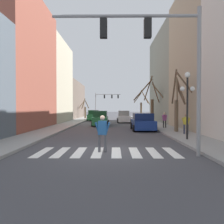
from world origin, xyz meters
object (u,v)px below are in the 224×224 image
at_px(street_tree_right_mid, 85,109).
at_px(pedestrian_waiting_at_curb, 165,119).
at_px(traffic_signal_far, 105,99).
at_px(street_tree_right_far, 142,106).
at_px(traffic_signal_near, 158,48).
at_px(street_lamp_right_corner, 187,92).
at_px(car_driving_away_lane, 101,119).
at_px(car_parked_right_far, 94,116).
at_px(pedestrian_on_left_sidewalk, 102,130).
at_px(car_parked_right_mid, 143,122).
at_px(street_tree_right_near, 178,102).
at_px(pedestrian_on_right_sidewalk, 186,122).
at_px(street_tree_left_far, 152,103).
at_px(car_at_intersection, 124,117).

bearing_deg(street_tree_right_mid, pedestrian_waiting_at_curb, -62.56).
relative_size(traffic_signal_far, street_tree_right_far, 1.05).
bearing_deg(traffic_signal_near, traffic_signal_far, 95.52).
xyz_separation_m(street_lamp_right_corner, car_driving_away_lane, (-6.37, 13.04, -2.35)).
bearing_deg(street_tree_right_far, car_parked_right_far, -142.83).
xyz_separation_m(traffic_signal_far, street_tree_right_mid, (-3.70, -8.78, -2.38)).
xyz_separation_m(pedestrian_on_left_sidewalk, street_tree_right_mid, (-5.33, 33.03, 0.91)).
height_order(car_driving_away_lane, pedestrian_on_left_sidewalk, car_driving_away_lane).
bearing_deg(car_parked_right_mid, street_tree_right_near, -133.04).
height_order(pedestrian_on_left_sidewalk, pedestrian_on_right_sidewalk, pedestrian_on_left_sidewalk).
relative_size(car_parked_right_mid, pedestrian_waiting_at_curb, 2.89).
bearing_deg(car_driving_away_lane, traffic_signal_near, 11.79).
height_order(car_driving_away_lane, pedestrian_on_right_sidewalk, car_driving_away_lane).
relative_size(car_parked_right_mid, street_tree_right_far, 0.78).
bearing_deg(street_tree_right_mid, street_tree_right_near, -65.40).
relative_size(car_parked_right_mid, pedestrian_on_right_sidewalk, 2.90).
xyz_separation_m(pedestrian_waiting_at_curb, street_tree_left_far, (0.06, 8.17, 1.82)).
xyz_separation_m(street_tree_right_far, street_tree_right_mid, (-11.51, -1.09, -0.58)).
height_order(car_at_intersection, street_tree_right_far, street_tree_right_far).
bearing_deg(street_tree_right_near, car_at_intersection, 105.98).
bearing_deg(car_parked_right_mid, traffic_signal_far, 9.09).
height_order(car_parked_right_far, street_tree_right_far, street_tree_right_far).
height_order(car_parked_right_mid, pedestrian_waiting_at_curb, pedestrian_waiting_at_curb).
bearing_deg(street_tree_right_mid, car_parked_right_mid, -68.77).
xyz_separation_m(car_driving_away_lane, street_tree_left_far, (6.90, 3.45, 2.05)).
distance_m(pedestrian_on_right_sidewalk, street_tree_right_near, 2.48).
distance_m(pedestrian_on_right_sidewalk, street_tree_right_mid, 29.14).
bearing_deg(car_parked_right_mid, street_tree_left_far, -14.70).
height_order(pedestrian_on_left_sidewalk, street_tree_right_far, street_tree_right_far).
distance_m(car_at_intersection, street_tree_right_far, 12.59).
bearing_deg(street_tree_right_near, car_parked_right_mid, 136.96).
xyz_separation_m(car_at_intersection, street_tree_right_mid, (-7.31, 10.65, 1.15)).
distance_m(traffic_signal_far, street_tree_left_far, 23.16).
relative_size(traffic_signal_near, pedestrian_on_right_sidewalk, 4.26).
bearing_deg(car_driving_away_lane, car_at_intersection, 152.22).
bearing_deg(pedestrian_on_left_sidewalk, car_driving_away_lane, 99.06).
distance_m(traffic_signal_near, pedestrian_waiting_at_curb, 13.52).
xyz_separation_m(car_parked_right_mid, pedestrian_on_left_sidewalk, (-3.36, -10.67, 0.28)).
relative_size(street_tree_right_near, street_tree_right_mid, 1.34).
height_order(street_tree_right_far, street_tree_left_far, street_tree_left_far).
distance_m(car_parked_right_far, car_at_intersection, 6.89).
bearing_deg(traffic_signal_far, car_at_intersection, -79.47).
bearing_deg(street_tree_right_far, car_driving_away_lane, -112.50).
height_order(car_at_intersection, pedestrian_on_left_sidewalk, pedestrian_on_left_sidewalk).
distance_m(car_driving_away_lane, pedestrian_on_right_sidewalk, 12.53).
relative_size(car_driving_away_lane, street_tree_right_near, 0.92).
bearing_deg(pedestrian_on_right_sidewalk, street_tree_right_near, 96.88).
xyz_separation_m(street_tree_right_mid, street_tree_left_far, (11.11, -13.11, 0.93)).
height_order(traffic_signal_far, pedestrian_waiting_at_curb, traffic_signal_far).
bearing_deg(car_at_intersection, pedestrian_on_left_sidewalk, 174.92).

